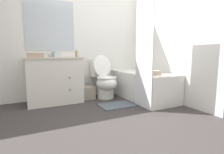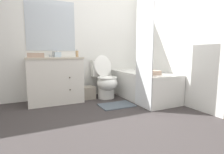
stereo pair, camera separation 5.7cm
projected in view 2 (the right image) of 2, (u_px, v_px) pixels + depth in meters
name	position (u px, v px, depth m)	size (l,w,h in m)	color
ground_plane	(128.00, 121.00, 2.33)	(14.00, 14.00, 0.00)	#383333
wall_back	(88.00, 36.00, 3.64)	(8.00, 0.06, 2.50)	silver
wall_right	(163.00, 35.00, 3.41)	(0.05, 2.63, 2.50)	silver
vanity_cabinet	(55.00, 79.00, 3.18)	(0.95, 0.56, 0.82)	silver
sink_faucet	(53.00, 55.00, 3.29)	(0.14, 0.12, 0.12)	silver
toilet	(105.00, 81.00, 3.52)	(0.40, 0.65, 0.86)	white
bathtub	(143.00, 85.00, 3.46)	(0.68, 1.46, 0.52)	white
shower_curtain	(144.00, 48.00, 2.76)	(0.01, 0.44, 1.94)	white
wastebasket	(88.00, 93.00, 3.45)	(0.26, 0.22, 0.24)	gray
tissue_box	(58.00, 54.00, 3.28)	(0.11, 0.12, 0.12)	silver
soap_dispenser	(77.00, 54.00, 3.25)	(0.05, 0.05, 0.15)	tan
hand_towel_folded	(36.00, 55.00, 2.84)	(0.26, 0.13, 0.08)	tan
bath_towel_folded	(150.00, 73.00, 3.02)	(0.31, 0.21, 0.07)	tan
bath_mat	(117.00, 105.00, 3.00)	(0.58, 0.39, 0.02)	#4C5660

